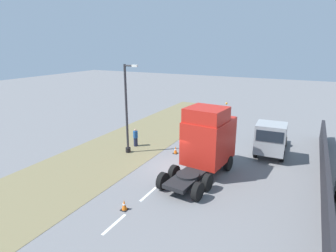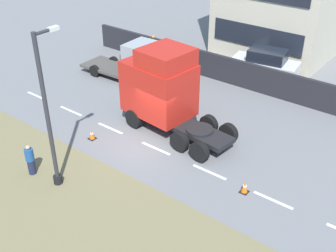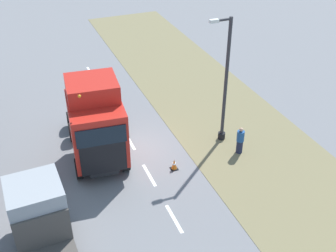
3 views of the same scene
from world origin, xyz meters
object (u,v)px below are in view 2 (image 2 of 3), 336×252
Objects in this scene: parked_car at (265,66)px; lamp_post at (50,122)px; lorry_cab at (163,89)px; traffic_cone_lead at (92,134)px; pedestrian at (30,160)px; traffic_cone_trailing at (245,187)px; flatbed_truck at (139,62)px.

parked_car is 0.65× the size of lamp_post.
lorry_cab reaches higher than traffic_cone_lead.
lamp_post is (-15.54, 2.19, 2.08)m from parked_car.
lamp_post is 2.82m from pedestrian.
parked_car reaches higher than traffic_cone_trailing.
lorry_cab is 11.31× the size of traffic_cone_lead.
pedestrian reaches higher than traffic_cone_trailing.
lorry_cab reaches higher than flatbed_truck.
flatbed_truck is at bearing 62.68° from traffic_cone_trailing.
traffic_cone_lead is (3.42, 1.51, -2.84)m from lamp_post.
flatbed_truck is 7.31m from traffic_cone_lead.
lorry_cab is 0.95× the size of lamp_post.
traffic_cone_lead is at bearing 0.22° from pedestrian.
lamp_post is 11.97× the size of traffic_cone_trailing.
traffic_cone_trailing is (4.79, -8.35, -0.47)m from pedestrian.
flatbed_truck is 10.49× the size of traffic_cone_lead.
traffic_cone_lead is (-3.29, 2.09, -1.97)m from lorry_cab.
parked_car is 15.83m from lamp_post.
flatbed_truck reaches higher than traffic_cone_trailing.
pedestrian is (-10.46, -2.63, -0.71)m from flatbed_truck.
parked_car is (8.82, -1.61, -1.21)m from lorry_cab.
flatbed_truck is 1.34× the size of parked_car.
traffic_cone_trailing is (-5.67, -10.98, -1.18)m from flatbed_truck.
flatbed_truck is at bearing 121.48° from parked_car.
lorry_cab is 4.37m from traffic_cone_lead.
parked_car is 12.03m from traffic_cone_trailing.
flatbed_truck is at bearing 14.09° from pedestrian.
traffic_cone_lead is (3.74, 0.01, -0.47)m from pedestrian.
lamp_post is at bearing 123.11° from traffic_cone_trailing.
flatbed_truck is at bearing 59.60° from lorry_cab.
pedestrian is 2.66× the size of traffic_cone_trailing.
lamp_post is 4.70m from traffic_cone_lead.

